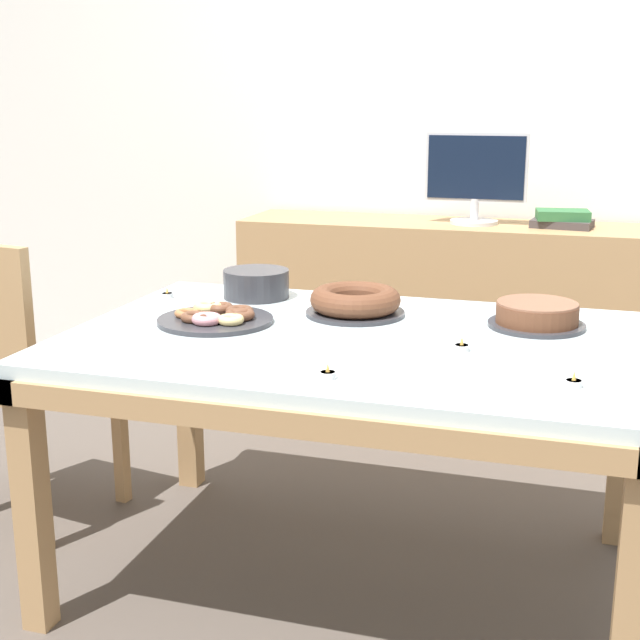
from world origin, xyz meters
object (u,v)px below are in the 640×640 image
at_px(chair, 13,369).
at_px(tealight_centre, 167,295).
at_px(computer_monitor, 476,179).
at_px(tealight_left_edge, 574,383).
at_px(tealight_near_cakes, 462,347).
at_px(plate_stack, 256,284).
at_px(book_stack, 562,219).
at_px(cake_golden_bundt, 355,302).
at_px(cake_chocolate_round, 537,315).
at_px(tealight_right_edge, 328,374).
at_px(pastry_platter, 216,317).

height_order(chair, tealight_centre, chair).
distance_m(chair, computer_monitor, 2.00).
bearing_deg(tealight_left_edge, tealight_near_cakes, 142.43).
bearing_deg(plate_stack, book_stack, 52.69).
xyz_separation_m(cake_golden_bundt, tealight_near_cakes, (0.36, -0.29, -0.03)).
relative_size(cake_chocolate_round, plate_stack, 1.28).
distance_m(book_stack, tealight_left_edge, 1.82).
bearing_deg(tealight_near_cakes, tealight_right_edge, -129.31).
bearing_deg(tealight_centre, cake_chocolate_round, -1.50).
xyz_separation_m(chair, tealight_left_edge, (1.70, -0.31, 0.22)).
distance_m(pastry_platter, tealight_right_edge, 0.60).
height_order(book_stack, tealight_left_edge, book_stack).
bearing_deg(pastry_platter, cake_golden_bundt, 30.05).
relative_size(pastry_platter, tealight_right_edge, 8.24).
relative_size(cake_golden_bundt, tealight_near_cakes, 7.30).
bearing_deg(pastry_platter, cake_chocolate_round, 13.98).
bearing_deg(chair, computer_monitor, 50.53).
xyz_separation_m(pastry_platter, tealight_centre, (-0.28, 0.25, -0.01)).
height_order(computer_monitor, tealight_near_cakes, computer_monitor).
bearing_deg(tealight_centre, computer_monitor, 57.55).
xyz_separation_m(chair, book_stack, (1.59, 1.50, 0.34)).
relative_size(chair, tealight_left_edge, 23.50).
distance_m(cake_chocolate_round, plate_stack, 0.89).
relative_size(plate_stack, tealight_near_cakes, 5.25).
distance_m(computer_monitor, tealight_left_edge, 1.89).
height_order(tealight_left_edge, tealight_right_edge, same).
relative_size(book_stack, tealight_left_edge, 6.45).
bearing_deg(cake_golden_bundt, computer_monitor, 82.59).
distance_m(chair, pastry_platter, 0.74).
bearing_deg(computer_monitor, tealight_centre, -122.45).
height_order(chair, cake_golden_bundt, chair).
bearing_deg(tealight_right_edge, chair, 160.27).
bearing_deg(cake_chocolate_round, book_stack, 89.56).
height_order(cake_golden_bundt, plate_stack, plate_stack).
distance_m(computer_monitor, cake_chocolate_round, 1.36).
bearing_deg(plate_stack, tealight_left_edge, -32.56).
relative_size(cake_chocolate_round, cake_golden_bundt, 0.92).
relative_size(cake_golden_bundt, tealight_centre, 7.30).
height_order(tealight_centre, tealight_right_edge, same).
height_order(chair, cake_chocolate_round, chair).
distance_m(cake_chocolate_round, tealight_right_edge, 0.75).
relative_size(book_stack, tealight_centre, 6.45).
relative_size(computer_monitor, plate_stack, 2.02).
bearing_deg(book_stack, pastry_platter, -120.34).
xyz_separation_m(computer_monitor, plate_stack, (-0.53, -1.17, -0.25)).
height_order(cake_chocolate_round, tealight_centre, cake_chocolate_round).
relative_size(cake_chocolate_round, tealight_left_edge, 6.73).
relative_size(chair, tealight_right_edge, 23.50).
xyz_separation_m(tealight_left_edge, tealight_near_cakes, (-0.28, 0.22, 0.00)).
bearing_deg(cake_golden_bundt, cake_chocolate_round, 1.40).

